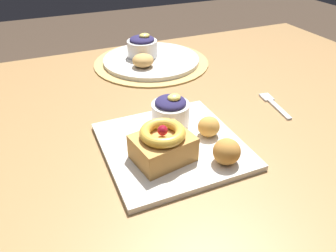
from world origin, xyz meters
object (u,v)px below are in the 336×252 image
berry_ramekin (171,111)px  back_plate (151,60)px  fork (273,104)px  back_ramekin (142,46)px  fritter_middle (209,127)px  back_pastry (143,60)px  fritter_front (227,151)px  front_plate (172,145)px  cake_slice (163,144)px

berry_ramekin → back_plate: (0.09, 0.36, -0.03)m
back_plate → fork: back_plate is taller
back_ramekin → fritter_middle: bearing=-92.4°
berry_ramekin → back_plate: bearing=75.6°
back_plate → fritter_middle: bearing=-95.2°
back_ramekin → back_pastry: back_ramekin is taller
fritter_front → fritter_middle: size_ratio=1.11×
front_plate → fritter_middle: size_ratio=5.83×
fritter_front → back_pastry: fritter_front is taller
fritter_middle → back_ramekin: back_ramekin is taller
back_ramekin → fork: bearing=-62.6°
front_plate → back_plate: bearing=74.5°
berry_ramekin → fritter_front: size_ratio=1.60×
fritter_front → fork: fritter_front is taller
berry_ramekin → fritter_middle: 0.09m
fritter_middle → front_plate: bearing=176.8°
back_ramekin → fork: (0.20, -0.39, -0.05)m
fritter_front → back_plate: (0.05, 0.52, -0.02)m
back_plate → front_plate: bearing=-105.5°
berry_ramekin → back_plate: 0.37m
fritter_front → berry_ramekin: bearing=104.4°
cake_slice → back_plate: bearing=71.7°
back_plate → back_ramekin: bearing=131.2°
cake_slice → back_plate: size_ratio=0.39×
back_ramekin → fork: 0.44m
front_plate → berry_ramekin: (0.03, 0.07, 0.04)m
fritter_front → back_ramekin: size_ratio=0.54×
cake_slice → fork: 0.35m
back_plate → back_pastry: (-0.05, -0.05, 0.02)m
cake_slice → berry_ramekin: same height
fritter_front → fork: bearing=33.3°
cake_slice → fritter_middle: (0.11, 0.03, -0.01)m
fritter_middle → back_plate: 0.43m
fritter_front → back_plate: 0.52m
fritter_front → back_pastry: bearing=89.2°
fritter_front → cake_slice: bearing=151.8°
fritter_middle → back_ramekin: size_ratio=0.49×
fritter_middle → fork: 0.23m
front_plate → fritter_front: size_ratio=5.23×
cake_slice → back_pastry: size_ratio=1.85×
front_plate → fritter_front: fritter_front is taller
fork → back_pastry: bearing=45.3°
berry_ramekin → fork: (0.27, -0.00, -0.04)m
berry_ramekin → back_pastry: bearing=81.3°
berry_ramekin → back_plate: size_ratio=0.27×
back_ramekin → back_pastry: (-0.03, -0.08, -0.01)m
back_plate → back_ramekin: (-0.02, 0.02, 0.04)m
berry_ramekin → back_pastry: size_ratio=1.29×
fork → berry_ramekin: bearing=98.3°
cake_slice → berry_ramekin: size_ratio=1.44×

